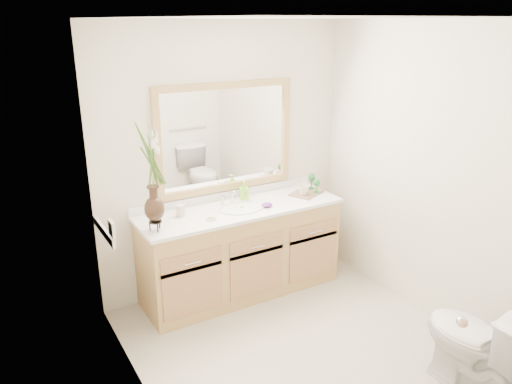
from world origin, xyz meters
TOP-DOWN VIEW (x-y plane):
  - floor at (0.00, 0.00)m, footprint 2.60×2.60m
  - ceiling at (0.00, 0.00)m, footprint 2.40×2.60m
  - wall_back at (0.00, 1.30)m, footprint 2.40×0.02m
  - wall_front at (0.00, -1.30)m, footprint 2.40×0.02m
  - wall_left at (-1.20, 0.00)m, footprint 0.02×2.60m
  - wall_right at (1.20, 0.00)m, footprint 0.02×2.60m
  - vanity at (0.00, 1.01)m, footprint 1.80×0.55m
  - counter at (0.00, 1.01)m, footprint 1.84×0.57m
  - sink at (0.00, 1.00)m, footprint 0.38×0.34m
  - mirror at (0.00, 1.28)m, footprint 1.32×0.04m
  - switch_plate at (-1.19, 0.76)m, footprint 0.02×0.12m
  - door at (-0.30, -1.29)m, footprint 0.80×0.03m
  - toilet at (0.70, -0.92)m, footprint 0.42×0.75m
  - flower_vase at (-0.81, 0.91)m, footprint 0.18×0.18m
  - tumbler at (-0.53, 1.09)m, footprint 0.08×0.08m
  - soap_dish at (-0.35, 0.89)m, footprint 0.09×0.09m
  - soap_bottle at (0.12, 1.16)m, footprint 0.10×0.10m
  - purple_dish at (0.21, 0.91)m, footprint 0.12×0.11m
  - tray at (0.72, 1.02)m, footprint 0.38×0.33m
  - mug_left at (0.64, 0.97)m, footprint 0.12×0.11m
  - mug_right at (0.71, 1.08)m, footprint 0.10×0.10m
  - goblet_front at (0.79, 0.97)m, footprint 0.06×0.06m
  - goblet_back at (0.82, 1.09)m, footprint 0.07×0.07m

SIDE VIEW (x-z plane):
  - floor at x=0.00m, z-range 0.00..0.00m
  - toilet at x=0.70m, z-range 0.00..0.74m
  - vanity at x=0.00m, z-range 0.00..0.80m
  - sink at x=0.00m, z-range 0.66..0.89m
  - counter at x=0.00m, z-range 0.80..0.83m
  - tray at x=0.72m, z-range 0.83..0.85m
  - soap_dish at x=-0.35m, z-range 0.83..0.85m
  - purple_dish at x=0.21m, z-range 0.83..0.87m
  - tumbler at x=-0.53m, z-range 0.83..0.93m
  - mug_right at x=0.71m, z-range 0.85..0.94m
  - mug_left at x=0.64m, z-range 0.85..0.95m
  - soap_bottle at x=0.12m, z-range 0.83..0.99m
  - goblet_front at x=0.79m, z-range 0.87..1.00m
  - goblet_back at x=0.82m, z-range 0.87..1.02m
  - switch_plate at x=-1.19m, z-range 0.92..1.04m
  - door at x=-0.30m, z-range 0.00..2.00m
  - wall_back at x=0.00m, z-range 0.00..2.40m
  - wall_front at x=0.00m, z-range 0.00..2.40m
  - wall_left at x=-1.20m, z-range 0.00..2.40m
  - wall_right at x=1.20m, z-range 0.00..2.40m
  - flower_vase at x=-0.81m, z-range 0.97..1.72m
  - mirror at x=0.00m, z-range 0.92..1.89m
  - ceiling at x=0.00m, z-range 2.39..2.41m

